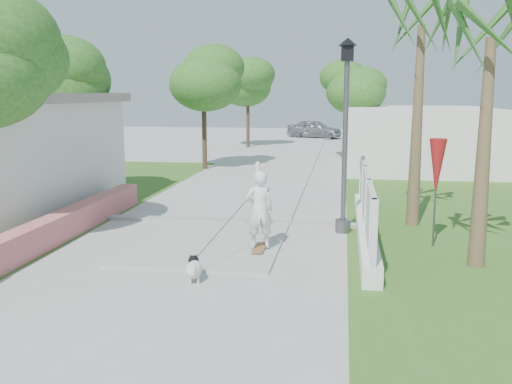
% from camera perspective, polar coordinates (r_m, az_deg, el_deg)
% --- Properties ---
extents(ground, '(90.00, 90.00, 0.00)m').
position_cam_1_polar(ground, '(8.82, -11.12, -11.81)').
color(ground, '#B7B7B2').
rests_on(ground, ground).
extents(path_strip, '(3.20, 36.00, 0.06)m').
position_cam_1_polar(path_strip, '(28.02, 2.82, 3.33)').
color(path_strip, '#B7B7B2').
rests_on(path_strip, ground).
extents(curb, '(6.50, 0.25, 0.10)m').
position_cam_1_polar(curb, '(14.34, -3.01, -2.94)').
color(curb, '#999993').
rests_on(curb, ground).
extents(grass_left, '(8.00, 20.00, 0.01)m').
position_cam_1_polar(grass_left, '(18.81, -23.06, -0.78)').
color(grass_left, '#3F6C22').
rests_on(grass_left, ground).
extents(grass_right, '(8.00, 20.00, 0.01)m').
position_cam_1_polar(grass_right, '(16.54, 23.05, -2.16)').
color(grass_right, '#3F6C22').
rests_on(grass_right, ground).
extents(pink_wall, '(0.45, 8.20, 0.80)m').
position_cam_1_polar(pink_wall, '(13.15, -19.53, -3.52)').
color(pink_wall, '#CB6869').
rests_on(pink_wall, ground).
extents(lattice_fence, '(0.35, 7.00, 1.50)m').
position_cam_1_polar(lattice_fence, '(12.98, 10.92, -2.24)').
color(lattice_fence, white).
rests_on(lattice_fence, ground).
extents(building_right, '(6.00, 8.00, 2.60)m').
position_cam_1_polar(building_right, '(25.95, 15.72, 5.26)').
color(building_right, silver).
rests_on(building_right, ground).
extents(street_lamp, '(0.44, 0.44, 4.44)m').
position_cam_1_polar(street_lamp, '(13.21, 8.93, 6.28)').
color(street_lamp, '#59595E').
rests_on(street_lamp, ground).
extents(bollard, '(0.14, 0.14, 1.09)m').
position_cam_1_polar(bollard, '(18.08, 0.17, 1.47)').
color(bollard, white).
rests_on(bollard, ground).
extents(patio_umbrella, '(0.36, 0.36, 2.30)m').
position_cam_1_polar(patio_umbrella, '(12.43, 17.64, 2.28)').
color(patio_umbrella, '#59595E').
rests_on(patio_umbrella, ground).
extents(tree_left_mid, '(3.20, 3.20, 4.85)m').
position_cam_1_polar(tree_left_mid, '(18.19, -18.87, 10.21)').
color(tree_left_mid, '#4C3826').
rests_on(tree_left_mid, ground).
extents(tree_path_left, '(3.40, 3.40, 5.23)m').
position_cam_1_polar(tree_path_left, '(24.38, -5.23, 11.24)').
color(tree_path_left, '#4C3826').
rests_on(tree_path_left, ground).
extents(tree_path_right, '(3.00, 3.00, 4.79)m').
position_cam_1_polar(tree_path_right, '(27.67, 9.63, 10.31)').
color(tree_path_right, '#4C3826').
rests_on(tree_path_right, ground).
extents(tree_path_far, '(3.20, 3.20, 5.17)m').
position_cam_1_polar(tree_path_far, '(34.14, -0.79, 10.89)').
color(tree_path_far, '#4C3826').
rests_on(tree_path_far, ground).
extents(palm_far, '(1.80, 1.80, 5.30)m').
position_cam_1_polar(palm_far, '(14.34, 16.18, 14.52)').
color(palm_far, brown).
rests_on(palm_far, ground).
extents(palm_near, '(1.80, 1.80, 4.70)m').
position_cam_1_polar(palm_near, '(11.20, 22.40, 12.86)').
color(palm_near, brown).
rests_on(palm_near, ground).
extents(skateboarder, '(1.18, 2.23, 1.69)m').
position_cam_1_polar(skateboarder, '(11.05, -2.12, -3.03)').
color(skateboarder, olive).
rests_on(skateboarder, ground).
extents(dog, '(0.40, 0.62, 0.44)m').
position_cam_1_polar(dog, '(10.00, -6.24, -7.58)').
color(dog, silver).
rests_on(dog, ground).
extents(parked_car, '(4.19, 2.65, 1.33)m').
position_cam_1_polar(parked_car, '(41.29, 5.87, 6.29)').
color(parked_car, '#9EA1A5').
rests_on(parked_car, ground).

